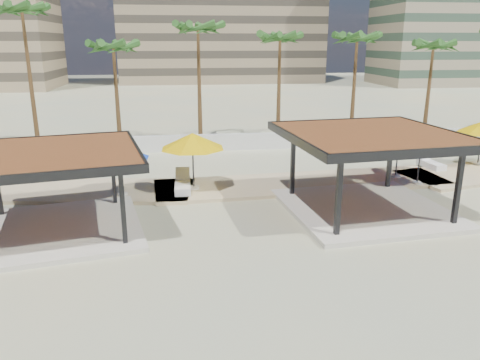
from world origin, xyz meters
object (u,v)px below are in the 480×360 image
Objects in this scene: umbrella_c at (400,133)px; lounger_a at (183,186)px; lounger_b at (430,164)px; pavilion_west at (54,184)px; pavilion_central at (369,165)px.

umbrella_c reaches higher than lounger_a.
lounger_a is at bearing 92.46° from lounger_b.
pavilion_central is at bearing -8.24° from pavilion_west.
pavilion_west reaches higher than umbrella_c.
pavilion_central is 9.50m from lounger_b.
umbrella_c is at bearing 112.71° from lounger_b.
pavilion_central is 3.34× the size of lounger_a.
lounger_b is (15.05, 2.62, -0.02)m from lounger_a.
umbrella_c is (3.66, 4.68, 0.44)m from pavilion_central.
lounger_b is (3.06, 1.78, -2.29)m from umbrella_c.
lounger_b is at bearing 38.11° from pavilion_central.
lounger_b is at bearing -79.20° from lounger_a.
pavilion_central is 5.95m from umbrella_c.
lounger_a is (-11.99, -0.84, -2.27)m from umbrella_c.
pavilion_central is 13.48m from pavilion_west.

